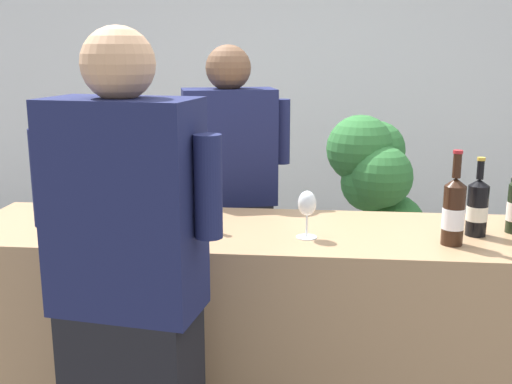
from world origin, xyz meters
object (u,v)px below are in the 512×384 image
(wine_glass, at_px, (307,206))
(wine_bottle_4, at_px, (477,207))
(ice_bucket, at_px, (160,192))
(person_guest, at_px, (130,318))
(wine_bottle_0, at_px, (122,205))
(potted_shrub, at_px, (376,189))
(wine_bottle_1, at_px, (188,193))
(person_server, at_px, (230,219))
(wine_bottle_3, at_px, (454,211))
(wine_bottle_2, at_px, (64,203))

(wine_glass, bearing_deg, wine_bottle_4, 9.08)
(ice_bucket, height_order, person_guest, person_guest)
(wine_glass, distance_m, ice_bucket, 0.69)
(wine_bottle_0, xyz_separation_m, potted_shrub, (1.06, 1.26, -0.20))
(wine_bottle_1, xyz_separation_m, person_server, (0.09, 0.53, -0.26))
(wine_bottle_1, distance_m, ice_bucket, 0.21)
(wine_bottle_0, height_order, wine_glass, wine_bottle_0)
(wine_bottle_3, bearing_deg, wine_glass, 177.00)
(wine_bottle_1, xyz_separation_m, wine_bottle_2, (-0.46, -0.15, -0.02))
(ice_bucket, bearing_deg, wine_bottle_4, -7.71)
(wine_glass, bearing_deg, wine_bottle_3, -3.00)
(person_guest, bearing_deg, wine_bottle_1, 86.65)
(wine_bottle_0, distance_m, person_server, 0.82)
(wine_bottle_1, relative_size, wine_glass, 1.94)
(wine_bottle_2, relative_size, wine_bottle_4, 1.09)
(wine_bottle_4, height_order, potted_shrub, potted_shrub)
(wine_glass, xyz_separation_m, person_server, (-0.39, 0.67, -0.25))
(person_guest, bearing_deg, wine_bottle_2, 128.16)
(wine_bottle_3, relative_size, potted_shrub, 0.27)
(wine_bottle_3, distance_m, person_server, 1.19)
(wine_bottle_2, bearing_deg, wine_bottle_1, 18.28)
(wine_bottle_2, distance_m, ice_bucket, 0.42)
(wine_bottle_3, xyz_separation_m, ice_bucket, (-1.16, 0.30, -0.03))
(wine_glass, relative_size, ice_bucket, 0.85)
(person_server, bearing_deg, ice_bucket, -121.33)
(wine_bottle_4, relative_size, person_server, 0.18)
(wine_bottle_3, distance_m, person_guest, 1.20)
(wine_bottle_1, bearing_deg, wine_glass, -16.33)
(ice_bucket, height_order, person_server, person_server)
(wine_bottle_0, xyz_separation_m, wine_bottle_1, (0.22, 0.18, 0.01))
(person_guest, relative_size, potted_shrub, 1.33)
(wine_bottle_3, bearing_deg, wine_bottle_4, 48.80)
(wine_bottle_0, height_order, wine_bottle_3, wine_bottle_3)
(wine_glass, relative_size, person_guest, 0.11)
(wine_bottle_4, distance_m, ice_bucket, 1.29)
(ice_bucket, height_order, potted_shrub, potted_shrub)
(person_server, bearing_deg, potted_shrub, 35.88)
(wine_bottle_3, relative_size, wine_bottle_4, 1.15)
(wine_bottle_2, height_order, wine_glass, wine_bottle_2)
(person_server, xyz_separation_m, person_guest, (-0.13, -1.22, 0.02))
(person_guest, xyz_separation_m, potted_shrub, (0.89, 1.77, 0.03))
(wine_bottle_1, height_order, wine_glass, wine_bottle_1)
(wine_bottle_0, distance_m, wine_bottle_2, 0.25)
(ice_bucket, xyz_separation_m, potted_shrub, (1.00, 0.95, -0.18))
(wine_bottle_1, relative_size, person_server, 0.21)
(wine_bottle_3, height_order, ice_bucket, wine_bottle_3)
(wine_bottle_0, relative_size, potted_shrub, 0.26)
(ice_bucket, bearing_deg, wine_bottle_3, -14.63)
(wine_bottle_0, xyz_separation_m, wine_bottle_4, (1.34, 0.14, -0.01))
(potted_shrub, bearing_deg, wine_bottle_2, -136.70)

